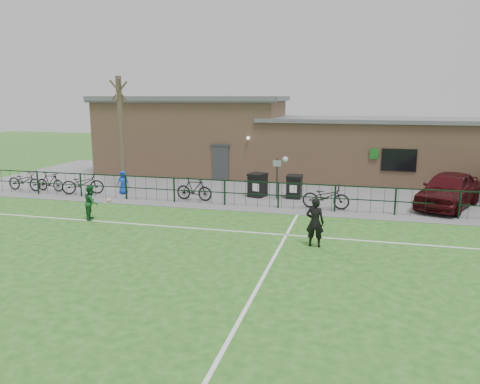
% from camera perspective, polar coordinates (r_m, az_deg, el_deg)
% --- Properties ---
extents(ground, '(90.00, 90.00, 0.00)m').
position_cam_1_polar(ground, '(13.94, -5.19, -9.28)').
color(ground, '#245B1A').
rests_on(ground, ground).
extents(paving_strip, '(34.00, 13.00, 0.02)m').
position_cam_1_polar(paving_strip, '(26.59, 4.57, 0.85)').
color(paving_strip, slate).
rests_on(paving_strip, ground).
extents(pitch_line_touch, '(28.00, 0.10, 0.01)m').
position_cam_1_polar(pitch_line_touch, '(21.12, 1.89, -1.96)').
color(pitch_line_touch, white).
rests_on(pitch_line_touch, ground).
extents(pitch_line_mid, '(28.00, 0.10, 0.01)m').
position_cam_1_polar(pitch_line_mid, '(17.56, -0.82, -4.78)').
color(pitch_line_mid, white).
rests_on(pitch_line_mid, ground).
extents(pitch_line_perp, '(0.10, 16.00, 0.01)m').
position_cam_1_polar(pitch_line_perp, '(13.44, 3.00, -10.05)').
color(pitch_line_perp, white).
rests_on(pitch_line_perp, ground).
extents(perimeter_fence, '(28.00, 0.10, 1.20)m').
position_cam_1_polar(perimeter_fence, '(21.18, 2.02, -0.27)').
color(perimeter_fence, black).
rests_on(perimeter_fence, ground).
extents(bare_tree, '(0.30, 0.30, 6.00)m').
position_cam_1_polar(bare_tree, '(26.00, -14.31, 6.93)').
color(bare_tree, '#4B3D2D').
rests_on(bare_tree, ground).
extents(wheelie_bin_left, '(0.93, 0.99, 1.10)m').
position_cam_1_polar(wheelie_bin_left, '(23.35, 2.16, 0.76)').
color(wheelie_bin_left, black).
rests_on(wheelie_bin_left, paving_strip).
extents(wheelie_bin_right, '(0.70, 0.80, 1.05)m').
position_cam_1_polar(wheelie_bin_right, '(23.17, 6.64, 0.55)').
color(wheelie_bin_right, black).
rests_on(wheelie_bin_right, paving_strip).
extents(sign_post, '(0.07, 0.07, 2.00)m').
position_cam_1_polar(sign_post, '(22.78, 4.52, 1.62)').
color(sign_post, black).
rests_on(sign_post, paving_strip).
extents(car_maroon, '(3.73, 5.12, 1.62)m').
position_cam_1_polar(car_maroon, '(23.05, 24.08, 0.27)').
color(car_maroon, '#3F0B0F').
rests_on(car_maroon, paving_strip).
extents(bicycle_a, '(2.06, 0.80, 1.06)m').
position_cam_1_polar(bicycle_a, '(27.40, -24.78, 1.28)').
color(bicycle_a, black).
rests_on(bicycle_a, paving_strip).
extents(bicycle_b, '(1.70, 0.59, 1.00)m').
position_cam_1_polar(bicycle_b, '(26.67, -22.15, 1.16)').
color(bicycle_b, black).
rests_on(bicycle_b, paving_strip).
extents(bicycle_c, '(2.22, 1.46, 1.10)m').
position_cam_1_polar(bicycle_c, '(25.29, -18.62, 1.00)').
color(bicycle_c, black).
rests_on(bicycle_c, paving_strip).
extents(bicycle_d, '(1.88, 0.68, 1.11)m').
position_cam_1_polar(bicycle_d, '(22.59, -5.61, 0.36)').
color(bicycle_d, black).
rests_on(bicycle_d, paving_strip).
extents(bicycle_e, '(2.10, 0.78, 1.09)m').
position_cam_1_polar(bicycle_e, '(21.18, 10.42, -0.56)').
color(bicycle_e, black).
rests_on(bicycle_e, paving_strip).
extents(spectator_child, '(0.68, 0.56, 1.19)m').
position_cam_1_polar(spectator_child, '(24.68, -14.06, 1.12)').
color(spectator_child, blue).
rests_on(spectator_child, paving_strip).
extents(goalkeeper_kick, '(2.00, 3.79, 2.56)m').
position_cam_1_polar(goalkeeper_kick, '(15.87, 9.01, -3.44)').
color(goalkeeper_kick, black).
rests_on(goalkeeper_kick, ground).
extents(outfield_player, '(0.75, 0.83, 1.42)m').
position_cam_1_polar(outfield_player, '(20.02, -17.67, -1.21)').
color(outfield_player, '#185525').
rests_on(outfield_player, ground).
extents(ball_ground, '(0.21, 0.21, 0.21)m').
position_cam_1_polar(ball_ground, '(23.07, -15.73, -0.98)').
color(ball_ground, silver).
rests_on(ball_ground, ground).
extents(clubhouse, '(24.25, 5.40, 4.96)m').
position_cam_1_polar(clubhouse, '(29.36, 3.95, 6.23)').
color(clubhouse, tan).
rests_on(clubhouse, ground).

